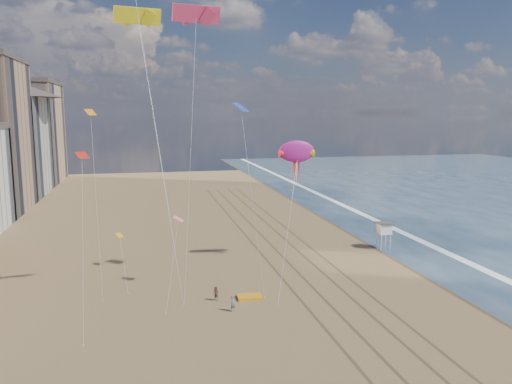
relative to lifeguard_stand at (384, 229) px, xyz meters
The scene contains 10 objects.
ground 35.79m from the lifeguard_stand, 116.47° to the right, with size 260.00×260.00×0.00m, color brown.
wet_sand 9.08m from the lifeguard_stand, 68.99° to the left, with size 260.00×260.00×0.00m, color #42301E.
foam 11.22m from the lifeguard_stand, 47.85° to the left, with size 260.00×260.00×0.00m, color white.
tracks 13.78m from the lifeguard_stand, behind, with size 7.68×120.00×0.01m.
lifeguard_stand is the anchor object (origin of this frame).
grounded_kite 26.38m from the lifeguard_stand, 146.88° to the right, with size 2.45×1.56×0.28m, color orange.
show_kite 17.75m from the lifeguard_stand, 167.85° to the right, with size 5.32×7.45×19.87m.
kite_flyer_a 29.82m from the lifeguard_stand, 144.55° to the right, with size 0.55×0.36×1.52m, color slate.
kite_flyer_b 29.18m from the lifeguard_stand, 150.74° to the right, with size 0.71×0.56×1.47m, color #8D5847.
small_kites 33.25m from the lifeguard_stand, 165.80° to the right, with size 18.06×12.45×15.85m.
Camera 1 is at (-16.09, -29.44, 18.53)m, focal length 35.00 mm.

